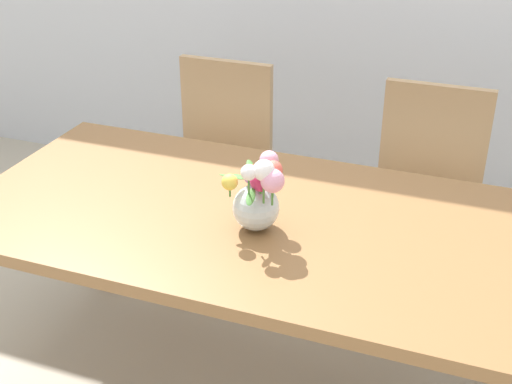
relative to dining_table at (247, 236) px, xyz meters
name	(u,v)px	position (x,y,z in m)	size (l,w,h in m)	color
dining_table	(247,236)	(0.00, 0.00, 0.00)	(1.77, 0.91, 0.72)	olive
chair_left	(217,151)	(-0.45, 0.80, -0.12)	(0.42, 0.42, 0.90)	tan
chair_right	(426,184)	(0.45, 0.80, -0.12)	(0.42, 0.42, 0.90)	tan
flower_vase	(258,195)	(0.06, -0.08, 0.20)	(0.21, 0.21, 0.25)	silver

